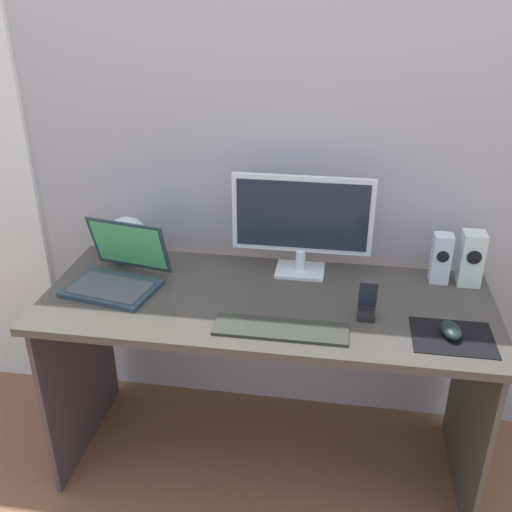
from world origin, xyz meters
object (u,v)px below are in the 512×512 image
at_px(fishbowl, 127,239).
at_px(laptop, 118,273).
at_px(phone_in_dock, 367,304).
at_px(speaker_near_monitor, 441,258).
at_px(speaker_right, 471,258).
at_px(mouse, 451,330).
at_px(keyboard_external, 281,329).
at_px(monitor, 302,221).

bearing_deg(fishbowl, laptop, -79.49).
xyz_separation_m(fishbowl, phone_in_dock, (0.92, -0.30, -0.03)).
relative_size(speaker_near_monitor, laptop, 0.52).
bearing_deg(speaker_right, mouse, -106.60).
bearing_deg(speaker_near_monitor, phone_in_dock, -132.01).
distance_m(speaker_right, keyboard_external, 0.76).
bearing_deg(keyboard_external, laptop, 161.23).
height_order(fishbowl, mouse, fishbowl).
height_order(monitor, phone_in_dock, monitor).
distance_m(keyboard_external, mouse, 0.53).
bearing_deg(keyboard_external, speaker_right, 32.95).
distance_m(laptop, keyboard_external, 0.65).
distance_m(speaker_near_monitor, keyboard_external, 0.68).
height_order(speaker_near_monitor, phone_in_dock, speaker_near_monitor).
xyz_separation_m(speaker_right, speaker_near_monitor, (-0.10, 0.00, -0.01)).
bearing_deg(speaker_near_monitor, speaker_right, -0.02).
height_order(speaker_right, phone_in_dock, speaker_right).
xyz_separation_m(monitor, fishbowl, (-0.68, 0.01, -0.12)).
bearing_deg(speaker_near_monitor, monitor, -179.01).
xyz_separation_m(fishbowl, keyboard_external, (0.65, -0.42, -0.08)).
distance_m(monitor, speaker_near_monitor, 0.52).
relative_size(monitor, fishbowl, 2.92).
bearing_deg(speaker_right, monitor, -179.18).
distance_m(speaker_near_monitor, laptop, 1.16).
height_order(speaker_near_monitor, fishbowl, speaker_near_monitor).
relative_size(monitor, laptop, 1.44).
distance_m(speaker_right, speaker_near_monitor, 0.10).
height_order(mouse, phone_in_dock, phone_in_dock).
xyz_separation_m(speaker_near_monitor, phone_in_dock, (-0.26, -0.29, -0.04)).
relative_size(monitor, speaker_near_monitor, 2.75).
bearing_deg(laptop, fishbowl, 100.51).
relative_size(monitor, mouse, 5.08).
relative_size(speaker_right, speaker_near_monitor, 1.08).
bearing_deg(keyboard_external, monitor, 86.23).
bearing_deg(fishbowl, monitor, -1.16).
distance_m(speaker_right, mouse, 0.38).
distance_m(fishbowl, keyboard_external, 0.78).
bearing_deg(monitor, speaker_near_monitor, 0.99).
distance_m(monitor, mouse, 0.64).
xyz_separation_m(speaker_right, keyboard_external, (-0.63, -0.41, -0.09)).
bearing_deg(mouse, phone_in_dock, 154.95).
height_order(keyboard_external, phone_in_dock, phone_in_dock).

